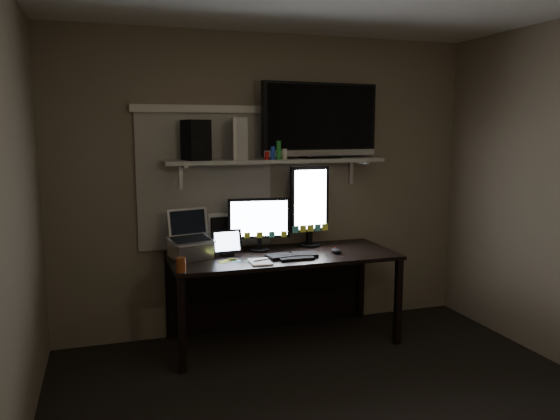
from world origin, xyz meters
name	(u,v)px	position (x,y,z in m)	size (l,w,h in m)	color
back_wall	(269,185)	(0.00, 1.80, 1.25)	(3.60, 3.60, 0.00)	#706550
window_blinds	(205,181)	(-0.55, 1.79, 1.30)	(1.10, 0.02, 1.10)	#BCB6A9
desk	(278,272)	(0.00, 1.55, 0.55)	(1.80, 0.75, 0.73)	black
wall_shelf	(275,161)	(0.00, 1.62, 1.46)	(1.80, 0.35, 0.03)	#A4A4A0
monitor_landscape	(259,224)	(-0.15, 1.59, 0.95)	(0.51, 0.05, 0.44)	black
monitor_portrait	(310,206)	(0.31, 1.65, 1.08)	(0.35, 0.06, 0.69)	black
keyboard	(292,255)	(0.04, 1.30, 0.74)	(0.41, 0.16, 0.02)	black
mouse	(336,251)	(0.42, 1.32, 0.75)	(0.07, 0.11, 0.04)	black
notepad	(260,262)	(-0.25, 1.20, 0.74)	(0.15, 0.22, 0.01)	white
tablet	(227,243)	(-0.44, 1.50, 0.83)	(0.24, 0.10, 0.21)	black
file_sorter	(224,232)	(-0.41, 1.74, 0.88)	(0.23, 0.11, 0.30)	black
laptop	(190,235)	(-0.73, 1.50, 0.91)	(0.33, 0.27, 0.37)	#B8B8BD
cup	(181,265)	(-0.85, 1.12, 0.78)	(0.07, 0.07, 0.10)	brown
sticky_notes	(232,260)	(-0.43, 1.36, 0.73)	(0.27, 0.20, 0.00)	#F1FE45
tv	(320,121)	(0.39, 1.62, 1.79)	(1.03, 0.19, 0.62)	black
game_console	(238,139)	(-0.31, 1.64, 1.64)	(0.08, 0.27, 0.33)	beige
speaker	(196,140)	(-0.65, 1.61, 1.64)	(0.17, 0.21, 0.31)	black
bottles	(276,150)	(-0.03, 1.54, 1.56)	(0.24, 0.06, 0.15)	#A50F0C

